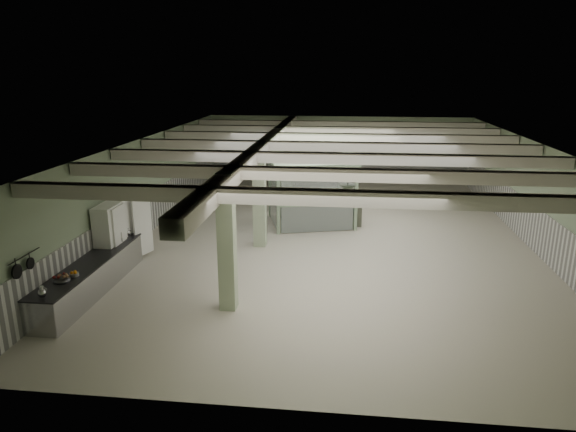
# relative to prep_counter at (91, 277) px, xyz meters

# --- Properties ---
(floor) EXTENTS (20.00, 20.00, 0.00)m
(floor) POSITION_rel_prep_counter_xyz_m (6.54, 5.45, -0.46)
(floor) COLOR beige
(floor) RESTS_ON ground
(ceiling) EXTENTS (14.00, 20.00, 0.02)m
(ceiling) POSITION_rel_prep_counter_xyz_m (6.54, 5.45, 3.14)
(ceiling) COLOR silver
(ceiling) RESTS_ON wall_back
(wall_back) EXTENTS (14.00, 0.02, 3.60)m
(wall_back) POSITION_rel_prep_counter_xyz_m (6.54, 15.45, 1.34)
(wall_back) COLOR #93AB88
(wall_back) RESTS_ON floor
(wall_front) EXTENTS (14.00, 0.02, 3.60)m
(wall_front) POSITION_rel_prep_counter_xyz_m (6.54, -4.55, 1.34)
(wall_front) COLOR #93AB88
(wall_front) RESTS_ON floor
(wall_left) EXTENTS (0.02, 20.00, 3.60)m
(wall_left) POSITION_rel_prep_counter_xyz_m (-0.46, 5.45, 1.34)
(wall_left) COLOR #93AB88
(wall_left) RESTS_ON floor
(wall_right) EXTENTS (0.02, 20.00, 3.60)m
(wall_right) POSITION_rel_prep_counter_xyz_m (13.54, 5.45, 1.34)
(wall_right) COLOR #93AB88
(wall_right) RESTS_ON floor
(wainscot_left) EXTENTS (0.05, 19.90, 1.50)m
(wainscot_left) POSITION_rel_prep_counter_xyz_m (-0.43, 5.45, 0.29)
(wainscot_left) COLOR silver
(wainscot_left) RESTS_ON floor
(wainscot_right) EXTENTS (0.05, 19.90, 1.50)m
(wainscot_right) POSITION_rel_prep_counter_xyz_m (13.52, 5.45, 0.29)
(wainscot_right) COLOR silver
(wainscot_right) RESTS_ON floor
(wainscot_back) EXTENTS (13.90, 0.05, 1.50)m
(wainscot_back) POSITION_rel_prep_counter_xyz_m (6.54, 15.43, 0.29)
(wainscot_back) COLOR silver
(wainscot_back) RESTS_ON floor
(girder) EXTENTS (0.45, 19.90, 0.40)m
(girder) POSITION_rel_prep_counter_xyz_m (4.04, 5.45, 2.92)
(girder) COLOR beige
(girder) RESTS_ON ceiling
(beam_a) EXTENTS (13.90, 0.35, 0.32)m
(beam_a) POSITION_rel_prep_counter_xyz_m (6.54, -2.05, 2.96)
(beam_a) COLOR beige
(beam_a) RESTS_ON ceiling
(beam_b) EXTENTS (13.90, 0.35, 0.32)m
(beam_b) POSITION_rel_prep_counter_xyz_m (6.54, 0.45, 2.96)
(beam_b) COLOR beige
(beam_b) RESTS_ON ceiling
(beam_c) EXTENTS (13.90, 0.35, 0.32)m
(beam_c) POSITION_rel_prep_counter_xyz_m (6.54, 2.95, 2.96)
(beam_c) COLOR beige
(beam_c) RESTS_ON ceiling
(beam_d) EXTENTS (13.90, 0.35, 0.32)m
(beam_d) POSITION_rel_prep_counter_xyz_m (6.54, 5.45, 2.96)
(beam_d) COLOR beige
(beam_d) RESTS_ON ceiling
(beam_e) EXTENTS (13.90, 0.35, 0.32)m
(beam_e) POSITION_rel_prep_counter_xyz_m (6.54, 7.95, 2.96)
(beam_e) COLOR beige
(beam_e) RESTS_ON ceiling
(beam_f) EXTENTS (13.90, 0.35, 0.32)m
(beam_f) POSITION_rel_prep_counter_xyz_m (6.54, 10.45, 2.96)
(beam_f) COLOR beige
(beam_f) RESTS_ON ceiling
(beam_g) EXTENTS (13.90, 0.35, 0.32)m
(beam_g) POSITION_rel_prep_counter_xyz_m (6.54, 12.95, 2.96)
(beam_g) COLOR beige
(beam_g) RESTS_ON ceiling
(column_a) EXTENTS (0.42, 0.42, 3.60)m
(column_a) POSITION_rel_prep_counter_xyz_m (4.04, -0.55, 1.34)
(column_a) COLOR #AEC19B
(column_a) RESTS_ON floor
(column_b) EXTENTS (0.42, 0.42, 3.60)m
(column_b) POSITION_rel_prep_counter_xyz_m (4.04, 4.45, 1.34)
(column_b) COLOR #AEC19B
(column_b) RESTS_ON floor
(column_c) EXTENTS (0.42, 0.42, 3.60)m
(column_c) POSITION_rel_prep_counter_xyz_m (4.04, 9.45, 1.34)
(column_c) COLOR #AEC19B
(column_c) RESTS_ON floor
(column_d) EXTENTS (0.42, 0.42, 3.60)m
(column_d) POSITION_rel_prep_counter_xyz_m (4.04, 13.45, 1.34)
(column_d) COLOR #AEC19B
(column_d) RESTS_ON floor
(hook_rail) EXTENTS (0.02, 1.20, 0.02)m
(hook_rail) POSITION_rel_prep_counter_xyz_m (-0.39, -2.15, 1.39)
(hook_rail) COLOR black
(hook_rail) RESTS_ON wall_left
(pendant_front) EXTENTS (0.44, 0.44, 0.22)m
(pendant_front) POSITION_rel_prep_counter_xyz_m (7.04, 0.45, 2.59)
(pendant_front) COLOR #2E3B2C
(pendant_front) RESTS_ON ceiling
(pendant_mid) EXTENTS (0.44, 0.44, 0.22)m
(pendant_mid) POSITION_rel_prep_counter_xyz_m (7.04, 5.95, 2.59)
(pendant_mid) COLOR #2E3B2C
(pendant_mid) RESTS_ON ceiling
(pendant_back) EXTENTS (0.44, 0.44, 0.22)m
(pendant_back) POSITION_rel_prep_counter_xyz_m (7.04, 10.95, 2.59)
(pendant_back) COLOR #2E3B2C
(pendant_back) RESTS_ON ceiling
(prep_counter) EXTENTS (0.91, 5.19, 0.91)m
(prep_counter) POSITION_rel_prep_counter_xyz_m (0.00, 0.00, 0.00)
(prep_counter) COLOR #A9AAAE
(prep_counter) RESTS_ON floor
(pitcher_near) EXTENTS (0.23, 0.25, 0.28)m
(pitcher_near) POSITION_rel_prep_counter_xyz_m (0.04, -2.32, 0.58)
(pitcher_near) COLOR #A9AAAE
(pitcher_near) RESTS_ON prep_counter
(pitcher_far) EXTENTS (0.25, 0.26, 0.28)m
(pitcher_far) POSITION_rel_prep_counter_xyz_m (0.13, 2.29, 0.58)
(pitcher_far) COLOR #A9AAAE
(pitcher_far) RESTS_ON prep_counter
(veg_colander) EXTENTS (0.54, 0.54, 0.20)m
(veg_colander) POSITION_rel_prep_counter_xyz_m (-0.01, -1.39, 0.54)
(veg_colander) COLOR #39383C
(veg_colander) RESTS_ON prep_counter
(orange_bowl) EXTENTS (0.28, 0.28, 0.08)m
(orange_bowl) POSITION_rel_prep_counter_xyz_m (0.12, -1.02, 0.48)
(orange_bowl) COLOR #B2B2B7
(orange_bowl) RESTS_ON prep_counter
(skillet_near) EXTENTS (0.05, 0.34, 0.34)m
(skillet_near) POSITION_rel_prep_counter_xyz_m (-0.34, -2.56, 1.17)
(skillet_near) COLOR black
(skillet_near) RESTS_ON hook_rail
(skillet_far) EXTENTS (0.04, 0.28, 0.28)m
(skillet_far) POSITION_rel_prep_counter_xyz_m (-0.34, -2.04, 1.17)
(skillet_far) COLOR black
(skillet_far) RESTS_ON hook_rail
(walkin_cooler) EXTENTS (0.87, 2.21, 2.03)m
(walkin_cooler) POSITION_rel_prep_counter_xyz_m (-0.08, 2.12, 0.55)
(walkin_cooler) COLOR white
(walkin_cooler) RESTS_ON floor
(guard_booth) EXTENTS (3.87, 3.52, 2.62)m
(guard_booth) POSITION_rel_prep_counter_xyz_m (5.63, 7.43, 1.31)
(guard_booth) COLOR gray
(guard_booth) RESTS_ON floor
(filing_cabinet) EXTENTS (0.54, 0.70, 1.39)m
(filing_cabinet) POSITION_rel_prep_counter_xyz_m (7.40, 7.35, 0.23)
(filing_cabinet) COLOR #4F5345
(filing_cabinet) RESTS_ON floor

